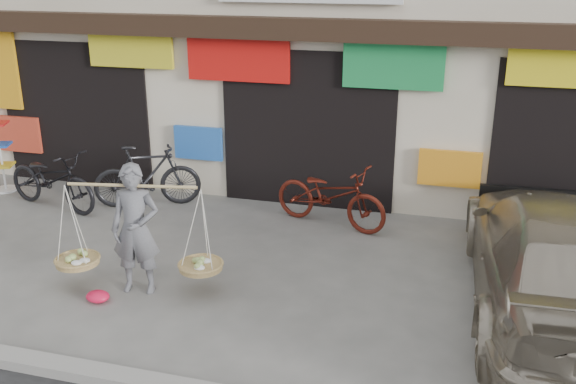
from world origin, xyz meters
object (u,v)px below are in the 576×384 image
(bike_1, at_px, (147,176))
(display_rack, at_px, (1,158))
(bike_0, at_px, (52,179))
(street_vendor, at_px, (136,234))
(suv, at_px, (563,257))
(bike_2, at_px, (331,195))

(bike_1, height_order, display_rack, display_rack)
(bike_0, xyz_separation_m, display_rack, (-1.44, 0.53, 0.11))
(street_vendor, relative_size, bike_1, 1.18)
(street_vendor, xyz_separation_m, bike_1, (-1.32, 2.83, -0.25))
(street_vendor, xyz_separation_m, bike_0, (-2.87, 2.30, -0.27))
(street_vendor, xyz_separation_m, display_rack, (-4.30, 2.83, -0.16))
(suv, bearing_deg, street_vendor, 7.20)
(bike_1, bearing_deg, suv, -131.50)
(bike_0, relative_size, display_rack, 1.26)
(suv, bearing_deg, display_rack, -13.93)
(bike_0, bearing_deg, suv, -85.75)
(display_rack, bearing_deg, street_vendor, -33.34)
(display_rack, bearing_deg, bike_2, -0.04)
(bike_1, xyz_separation_m, bike_2, (3.26, -0.01, -0.04))
(bike_1, bearing_deg, street_vendor, -179.54)
(street_vendor, distance_m, display_rack, 5.15)
(bike_1, relative_size, display_rack, 1.16)
(street_vendor, relative_size, bike_2, 1.10)
(street_vendor, height_order, bike_2, street_vendor)
(bike_2, bearing_deg, bike_1, 106.43)
(bike_2, distance_m, suv, 3.80)
(bike_0, height_order, suv, suv)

